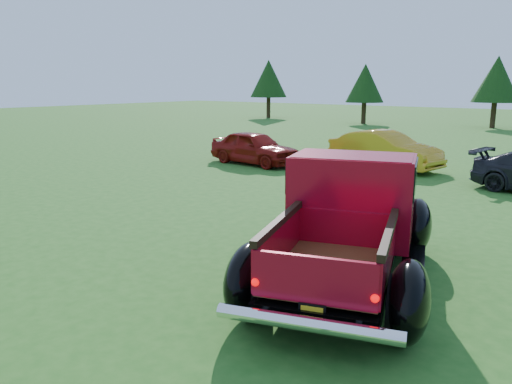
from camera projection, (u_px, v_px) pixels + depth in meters
ground at (270, 247)px, 9.69m from camera, size 120.00×120.00×0.00m
tree_far_west at (269, 79)px, 45.27m from camera, size 3.33×3.33×5.20m
tree_west at (365, 83)px, 38.63m from camera, size 2.94×2.94×4.60m
tree_mid_left at (497, 79)px, 34.75m from camera, size 3.20×3.20×5.00m
pickup_truck at (351, 218)px, 8.19m from camera, size 3.85×5.72×2.00m
show_car_red at (254, 148)px, 19.53m from camera, size 3.94×1.87×1.30m
show_car_yellow at (384, 150)px, 18.49m from camera, size 4.41×2.16×1.39m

